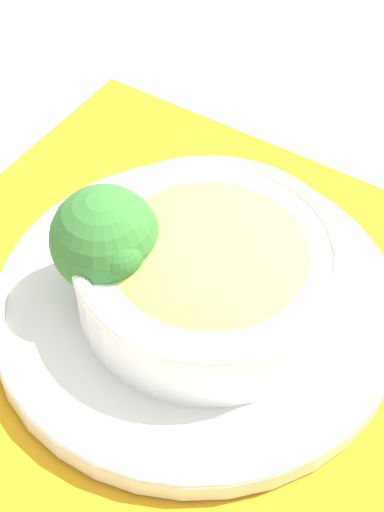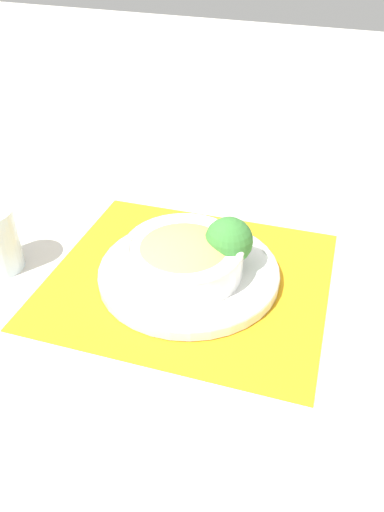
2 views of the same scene
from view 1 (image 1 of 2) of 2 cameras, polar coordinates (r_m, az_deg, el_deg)
The scene contains 8 objects.
ground_plane at distance 0.63m, azimuth 0.24°, elevation -4.10°, with size 4.00×4.00×0.00m, color beige.
placemat at distance 0.63m, azimuth 0.24°, elevation -3.98°, with size 0.47×0.43×0.00m.
plate at distance 0.61m, azimuth 0.25°, elevation -3.22°, with size 0.29×0.29×0.02m.
bowl at distance 0.59m, azimuth 1.18°, elevation -0.74°, with size 0.19×0.19×0.06m.
broccoli_floret at distance 0.58m, azimuth -5.80°, elevation 1.00°, with size 0.08×0.08×0.09m.
carrot_slice_near at distance 0.57m, azimuth -0.09°, elevation -8.09°, with size 0.04×0.04×0.01m.
carrot_slice_middle at distance 0.57m, azimuth 1.72°, elevation -7.97°, with size 0.04×0.04×0.01m.
carrot_slice_far at distance 0.57m, azimuth 3.40°, elevation -7.45°, with size 0.04×0.04×0.01m.
Camera 1 is at (-0.23, 0.31, 0.49)m, focal length 60.00 mm.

